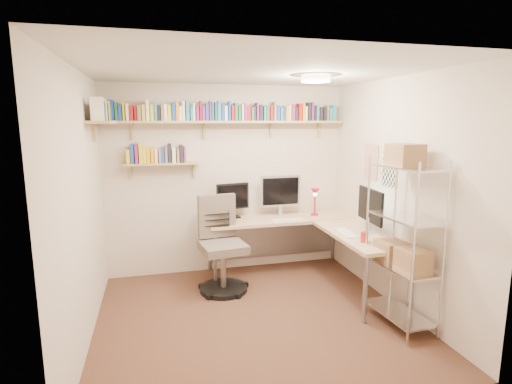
# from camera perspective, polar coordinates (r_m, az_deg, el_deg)

# --- Properties ---
(ground) EXTENTS (3.20, 3.20, 0.00)m
(ground) POSITION_cam_1_polar(r_m,az_deg,el_deg) (4.38, -0.18, -17.53)
(ground) COLOR #4A3020
(ground) RESTS_ON ground
(room_shell) EXTENTS (3.24, 3.04, 2.52)m
(room_shell) POSITION_cam_1_polar(r_m,az_deg,el_deg) (3.91, -0.14, 3.01)
(room_shell) COLOR beige
(room_shell) RESTS_ON ground
(wall_shelves) EXTENTS (3.12, 1.09, 0.80)m
(wall_shelves) POSITION_cam_1_polar(r_m,az_deg,el_deg) (5.09, -8.39, 9.92)
(wall_shelves) COLOR tan
(wall_shelves) RESTS_ON ground
(corner_desk) EXTENTS (2.01, 1.96, 1.30)m
(corner_desk) POSITION_cam_1_polar(r_m,az_deg,el_deg) (5.17, 4.71, -4.36)
(corner_desk) COLOR #D0A987
(corner_desk) RESTS_ON ground
(office_chair) EXTENTS (0.61, 0.61, 1.15)m
(office_chair) POSITION_cam_1_polar(r_m,az_deg,el_deg) (4.89, -4.97, -8.40)
(office_chair) COLOR black
(office_chair) RESTS_ON ground
(wire_rack) EXTENTS (0.41, 0.76, 1.82)m
(wire_rack) POSITION_cam_1_polar(r_m,az_deg,el_deg) (4.13, 20.25, -4.74)
(wire_rack) COLOR silver
(wire_rack) RESTS_ON ground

